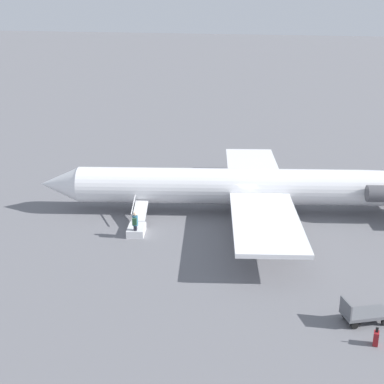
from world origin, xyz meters
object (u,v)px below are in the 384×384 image
object	(u,v)px
suitcase	(376,338)
luggage_cart	(363,314)
boarding_stairs	(137,226)
passenger	(135,223)
airplane_main	(255,186)

from	to	relation	value
suitcase	luggage_cart	bearing A→B (deg)	-68.48
boarding_stairs	luggage_cart	world-z (taller)	boarding_stairs
boarding_stairs	passenger	distance (m)	1.23
airplane_main	passenger	world-z (taller)	airplane_main
airplane_main	boarding_stairs	size ratio (longest dim) A/B	7.02
boarding_stairs	suitcase	bearing A→B (deg)	-135.23
airplane_main	suitcase	distance (m)	16.78
suitcase	boarding_stairs	bearing A→B (deg)	-26.51
suitcase	airplane_main	bearing A→B (deg)	-56.63
airplane_main	passenger	distance (m)	9.40
airplane_main	boarding_stairs	world-z (taller)	airplane_main
luggage_cart	boarding_stairs	bearing A→B (deg)	-54.26
luggage_cart	airplane_main	bearing A→B (deg)	-87.27
passenger	luggage_cart	size ratio (longest dim) A/B	0.71
boarding_stairs	passenger	size ratio (longest dim) A/B	2.37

